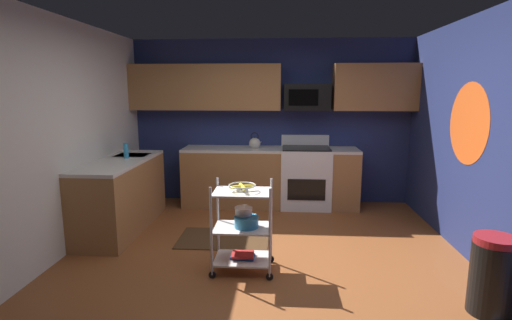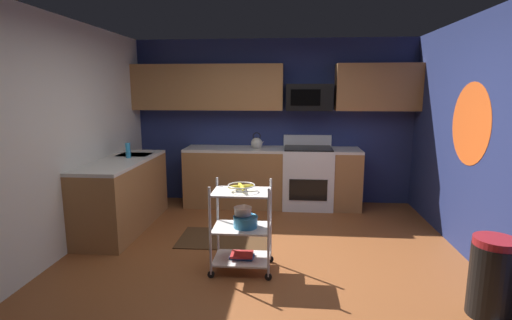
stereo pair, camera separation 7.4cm
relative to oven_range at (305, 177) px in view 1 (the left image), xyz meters
The scene contains 18 objects.
floor 2.23m from the oven_range, 104.73° to the right, with size 4.40×4.80×0.04m, color brown.
wall_back 1.04m from the oven_range, 149.48° to the left, with size 4.52×0.06×2.60m, color navy.
wall_left 3.58m from the oven_range, 142.91° to the right, with size 0.06×4.80×2.60m, color silver.
wall_right 2.81m from the oven_range, 51.45° to the right, with size 0.06×4.80×2.60m, color navy.
wall_flower_decal 2.48m from the oven_range, 44.01° to the right, with size 0.90×0.90×0.00m, color #E5591E.
counter_run 1.39m from the oven_range, 160.45° to the right, with size 3.56×2.34×0.92m.
oven_range is the anchor object (origin of this frame).
upper_cabinets 1.54m from the oven_range, 169.03° to the left, with size 4.40×0.33×0.70m.
microwave 1.23m from the oven_range, 90.26° to the left, with size 0.70×0.39×0.40m.
rolling_cart 2.38m from the oven_range, 108.40° to the right, with size 0.63×0.42×0.91m.
fruit_bowl 2.42m from the oven_range, 108.40° to the right, with size 0.27×0.27×0.07m.
mixing_bowl_large 2.37m from the oven_range, 107.52° to the right, with size 0.25×0.25×0.11m.
mixing_bowl_small 2.35m from the oven_range, 108.46° to the right, with size 0.18×0.18×0.08m.
book_stack 2.41m from the oven_range, 108.40° to the right, with size 0.25×0.19×0.05m.
kettle 0.95m from the oven_range, behind, with size 0.21×0.18×0.26m.
dish_soap_bottle 2.69m from the oven_range, 157.14° to the right, with size 0.06×0.06×0.20m, color #2D8CBF.
trash_can 3.19m from the oven_range, 65.00° to the right, with size 0.34×0.42×0.66m.
floor_rug 1.87m from the oven_range, 126.33° to the right, with size 1.10×0.70×0.01m, color #472D19.
Camera 1 is at (0.19, -3.82, 1.81)m, focal length 27.07 mm.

